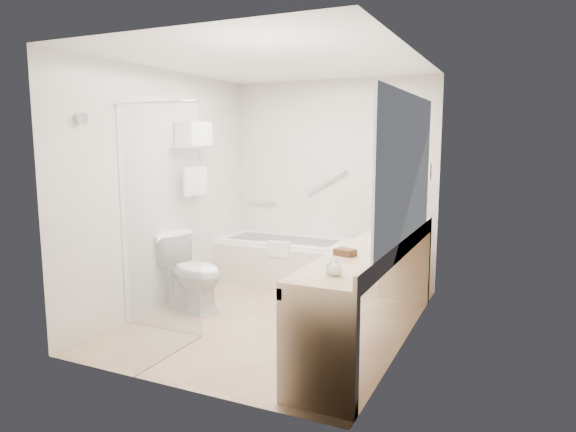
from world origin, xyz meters
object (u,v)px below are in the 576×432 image
at_px(amenity_basket, 345,252).
at_px(water_bottle_left, 398,221).
at_px(toilet, 191,272).
at_px(bathtub, 283,261).
at_px(vanity_counter, 373,271).

bearing_deg(amenity_basket, water_bottle_left, 84.58).
bearing_deg(toilet, bathtub, -3.31).
relative_size(bathtub, water_bottle_left, 7.28).
relative_size(bathtub, vanity_counter, 0.59).
bearing_deg(water_bottle_left, amenity_basket, -95.42).
relative_size(vanity_counter, toilet, 3.36).
distance_m(vanity_counter, toilet, 1.99).
distance_m(bathtub, water_bottle_left, 1.74).
bearing_deg(bathtub, amenity_basket, -52.01).
relative_size(amenity_basket, water_bottle_left, 0.75).
xyz_separation_m(vanity_counter, toilet, (-1.97, 0.07, -0.25)).
distance_m(bathtub, toilet, 1.40).
relative_size(bathtub, toilet, 1.99).
bearing_deg(toilet, vanity_counter, -76.46).
distance_m(toilet, amenity_basket, 1.98).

